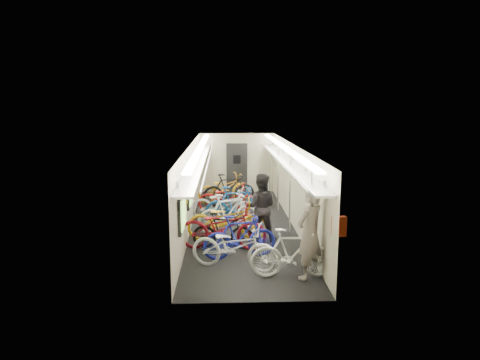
{
  "coord_description": "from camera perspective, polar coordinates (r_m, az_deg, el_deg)",
  "views": [
    {
      "loc": [
        -0.55,
        -12.25,
        3.56
      ],
      "look_at": [
        -0.02,
        1.27,
        1.15
      ],
      "focal_mm": 32.0,
      "sensor_mm": 36.0,
      "label": 1
    }
  ],
  "objects": [
    {
      "name": "bicycle_4",
      "position": [
        11.28,
        -1.67,
        -5.34
      ],
      "size": [
        2.14,
        0.8,
        1.12
      ],
      "primitive_type": "imported",
      "rotation": [
        0.0,
        0.0,
        1.54
      ],
      "color": "gold",
      "rests_on": "ground"
    },
    {
      "name": "bicycle_11",
      "position": [
        8.99,
        7.07,
        -9.67
      ],
      "size": [
        1.78,
        0.55,
        1.06
      ],
      "primitive_type": "imported",
      "rotation": [
        0.0,
        0.0,
        1.54
      ],
      "color": "silver",
      "rests_on": "ground"
    },
    {
      "name": "bicycle_1",
      "position": [
        10.0,
        -0.02,
        -7.57
      ],
      "size": [
        1.81,
        0.86,
        1.05
      ],
      "primitive_type": "imported",
      "rotation": [
        0.0,
        0.0,
        1.79
      ],
      "color": "navy",
      "rests_on": "ground"
    },
    {
      "name": "bicycle_6",
      "position": [
        13.04,
        -2.21,
        -3.31
      ],
      "size": [
        2.17,
        1.28,
        1.08
      ],
      "primitive_type": "imported",
      "rotation": [
        0.0,
        0.0,
        1.28
      ],
      "color": "#B6B6BB",
      "rests_on": "ground"
    },
    {
      "name": "passenger_near",
      "position": [
        8.88,
        9.27,
        -7.07
      ],
      "size": [
        0.83,
        0.8,
        1.92
      ],
      "primitive_type": "imported",
      "rotation": [
        0.0,
        0.0,
        3.86
      ],
      "color": "gray",
      "rests_on": "ground"
    },
    {
      "name": "bicycle_3",
      "position": [
        10.67,
        -2.26,
        -6.78
      ],
      "size": [
        1.59,
        0.62,
        0.93
      ],
      "primitive_type": "imported",
      "rotation": [
        0.0,
        0.0,
        1.45
      ],
      "color": "black",
      "rests_on": "ground"
    },
    {
      "name": "bicycle_10",
      "position": [
        15.65,
        -2.12,
        -1.08
      ],
      "size": [
        2.13,
        1.43,
        1.06
      ],
      "primitive_type": "imported",
      "rotation": [
        0.0,
        0.0,
        1.97
      ],
      "color": "#F4A516",
      "rests_on": "ground"
    },
    {
      "name": "passenger_mid",
      "position": [
        11.25,
        2.76,
        -3.63
      ],
      "size": [
        0.95,
        0.78,
        1.79
      ],
      "primitive_type": "imported",
      "rotation": [
        0.0,
        0.0,
        3.01
      ],
      "color": "black",
      "rests_on": "ground"
    },
    {
      "name": "bicycle_0",
      "position": [
        9.37,
        -0.81,
        -8.87
      ],
      "size": [
        2.07,
        1.33,
        1.03
      ],
      "primitive_type": "imported",
      "rotation": [
        0.0,
        0.0,
        1.21
      ],
      "color": "silver",
      "rests_on": "ground"
    },
    {
      "name": "bicycle_2",
      "position": [
        10.6,
        -2.31,
        -6.3
      ],
      "size": [
        2.24,
        1.0,
        1.14
      ],
      "primitive_type": "imported",
      "rotation": [
        0.0,
        0.0,
        1.46
      ],
      "color": "maroon",
      "rests_on": "ground"
    },
    {
      "name": "bicycle_9",
      "position": [
        15.15,
        -1.47,
        -1.28
      ],
      "size": [
        1.99,
        1.04,
        1.15
      ],
      "primitive_type": "imported",
      "rotation": [
        0.0,
        0.0,
        1.85
      ],
      "color": "black",
      "rests_on": "ground"
    },
    {
      "name": "bicycle_5",
      "position": [
        12.04,
        -1.59,
        -4.37
      ],
      "size": [
        1.89,
        1.2,
        1.1
      ],
      "primitive_type": "imported",
      "rotation": [
        0.0,
        0.0,
        1.97
      ],
      "color": "white",
      "rests_on": "ground"
    },
    {
      "name": "bicycle_8",
      "position": [
        14.02,
        -1.68,
        -2.46
      ],
      "size": [
        2.04,
        1.01,
        1.03
      ],
      "primitive_type": "imported",
      "rotation": [
        0.0,
        0.0,
        1.4
      ],
      "color": "maroon",
      "rests_on": "ground"
    },
    {
      "name": "bicycle_7",
      "position": [
        12.89,
        -0.58,
        -3.29
      ],
      "size": [
        1.98,
        0.94,
        1.15
      ],
      "primitive_type": "imported",
      "rotation": [
        0.0,
        0.0,
        1.79
      ],
      "color": "navy",
      "rests_on": "ground"
    },
    {
      "name": "backpack",
      "position": [
        8.34,
        13.06,
        -6.04
      ],
      "size": [
        0.27,
        0.16,
        0.38
      ],
      "primitive_type": "cube",
      "rotation": [
        0.0,
        0.0,
        0.06
      ],
      "color": "#A32A10",
      "rests_on": "passenger_near"
    },
    {
      "name": "train_car_shell",
      "position": [
        13.11,
        -1.42,
        1.74
      ],
      "size": [
        10.0,
        10.0,
        10.0
      ],
      "color": "black",
      "rests_on": "ground"
    }
  ]
}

